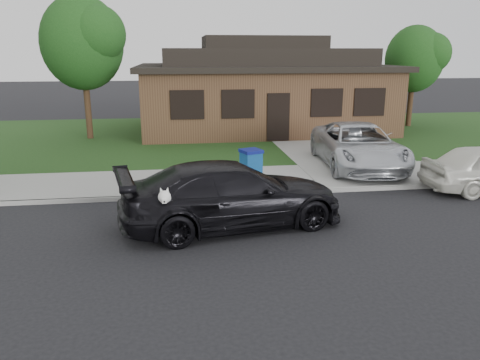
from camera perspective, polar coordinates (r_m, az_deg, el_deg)
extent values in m
plane|color=black|center=(10.18, -4.44, -8.06)|extent=(120.00, 120.00, 0.00)
cube|color=gray|center=(14.88, -5.62, -0.20)|extent=(60.00, 3.00, 0.12)
cube|color=gray|center=(13.44, -5.35, -1.90)|extent=(60.00, 0.12, 0.12)
cube|color=#193814|center=(22.69, -6.45, 5.22)|extent=(60.00, 13.00, 0.13)
cube|color=gray|center=(20.77, 10.60, 4.12)|extent=(4.50, 13.00, 0.14)
imported|color=black|center=(11.06, -0.96, -1.81)|extent=(5.63, 3.13, 1.54)
ellipsoid|color=white|center=(9.96, -9.15, -2.21)|extent=(0.34, 0.40, 0.30)
sphere|color=white|center=(9.71, -9.20, -2.05)|extent=(0.26, 0.26, 0.26)
cube|color=white|center=(9.61, -9.20, -2.53)|extent=(0.09, 0.12, 0.08)
sphere|color=black|center=(9.55, -9.21, -2.64)|extent=(0.04, 0.04, 0.04)
cone|color=white|center=(9.72, -9.61, -1.22)|extent=(0.11, 0.11, 0.14)
cone|color=white|center=(9.72, -8.84, -1.19)|extent=(0.11, 0.11, 0.14)
imported|color=silver|center=(16.79, 14.19, 4.09)|extent=(2.96, 5.57, 1.49)
cube|color=navy|center=(14.67, 1.35, 1.67)|extent=(0.69, 0.69, 0.88)
cube|color=navy|center=(14.56, 1.36, 3.55)|extent=(0.75, 0.75, 0.10)
cylinder|color=black|center=(14.48, 0.74, -0.04)|extent=(0.09, 0.15, 0.14)
cylinder|color=black|center=(14.54, 2.27, 0.02)|extent=(0.09, 0.15, 0.14)
cube|color=#422B1C|center=(24.86, 2.70, 9.83)|extent=(12.00, 8.00, 3.00)
cube|color=black|center=(24.75, 2.75, 13.58)|extent=(12.60, 8.60, 0.25)
cube|color=black|center=(24.74, 2.76, 14.79)|extent=(10.00, 6.50, 0.80)
cube|color=black|center=(24.74, 2.79, 16.41)|extent=(6.00, 3.50, 0.60)
cube|color=black|center=(20.98, 4.69, 7.66)|extent=(1.00, 0.06, 2.10)
cube|color=black|center=(20.43, -6.45, 9.10)|extent=(1.30, 0.05, 1.10)
cube|color=black|center=(20.60, -0.24, 9.25)|extent=(1.30, 0.05, 1.10)
cube|color=black|center=(21.49, 10.53, 9.25)|extent=(1.30, 0.05, 1.10)
cube|color=black|center=(22.20, 15.51, 9.14)|extent=(1.30, 0.05, 1.10)
cylinder|color=#332114|center=(22.84, -18.02, 7.94)|extent=(0.28, 0.28, 2.48)
ellipsoid|color=#143811|center=(22.69, -18.67, 15.56)|extent=(3.60, 3.60, 4.14)
sphere|color=#26591E|center=(22.05, -17.10, 16.65)|extent=(2.52, 2.52, 2.52)
cylinder|color=#332114|center=(27.06, 19.98, 8.35)|extent=(0.28, 0.28, 2.03)
ellipsoid|color=#143811|center=(26.91, 20.48, 13.66)|extent=(3.00, 3.00, 3.45)
sphere|color=#26591E|center=(26.79, 22.17, 14.14)|extent=(2.10, 2.10, 2.10)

